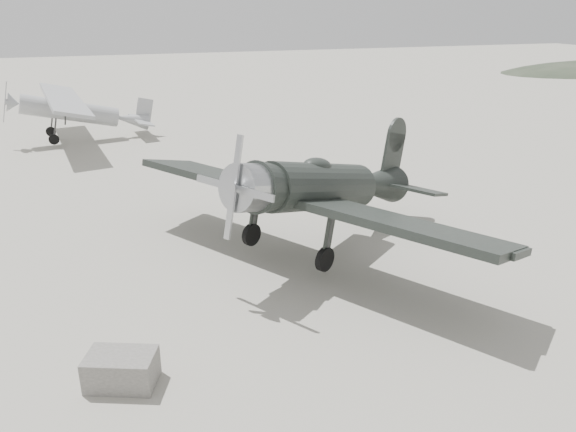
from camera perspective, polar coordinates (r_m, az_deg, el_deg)
name	(u,v)px	position (r m, az deg, el deg)	size (l,w,h in m)	color
ground	(360,294)	(15.86, 7.33, -7.82)	(160.00, 160.00, 0.00)	#9C998B
lowwing_monoplane	(326,187)	(17.60, 3.86, 2.93)	(10.15, 11.76, 4.08)	black
highwing_monoplane	(76,107)	(34.63, -20.76, 10.28)	(7.96, 11.18, 3.16)	#9FA0A4
equipment_block	(121,369)	(12.70, -16.56, -14.72)	(1.43, 0.89, 0.71)	#5E5D58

